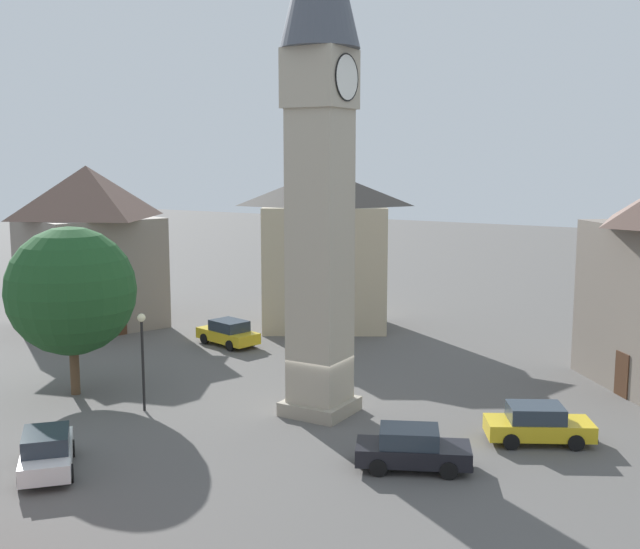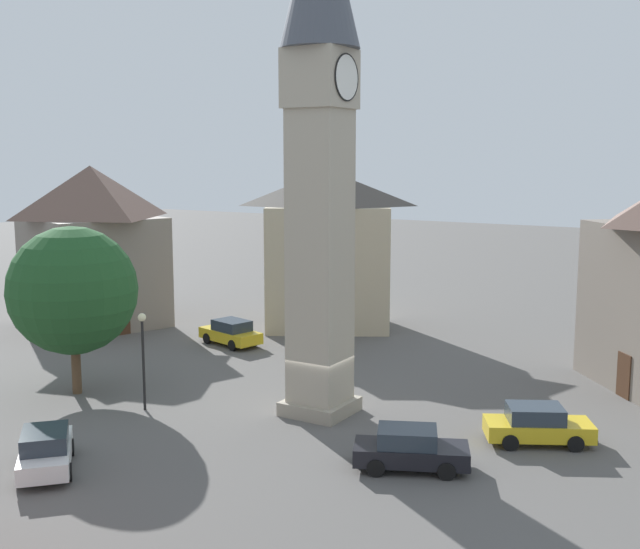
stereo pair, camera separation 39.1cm
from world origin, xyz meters
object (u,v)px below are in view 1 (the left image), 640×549
Objects in this scene: building_shop_left at (89,245)px; lamp_post at (142,345)px; tree at (71,291)px; car_blue_kerb at (538,424)px; car_red_corner at (47,451)px; car_white_side at (228,333)px; clock_tower at (320,104)px; pedestrian at (329,342)px; building_hall_far at (325,249)px; car_silver_kerb at (412,449)px.

lamp_post is at bearing -126.72° from building_shop_left.
building_shop_left is at bearing 43.94° from tree.
car_blue_kerb is 18.53m from car_red_corner.
car_white_side is at bearing 18.01° from car_red_corner.
car_red_corner is 19.50m from car_white_side.
lamp_post reaches higher than car_blue_kerb.
clock_tower is 5.13× the size of car_white_side.
pedestrian reaches higher than car_red_corner.
building_shop_left is (-0.29, 18.15, 4.40)m from pedestrian.
pedestrian reaches higher than car_white_side.
clock_tower is at bearing -25.55° from car_red_corner.
pedestrian is (18.72, -0.84, 0.25)m from car_red_corner.
clock_tower is at bearing -150.41° from building_hall_far.
lamp_post reaches higher than car_silver_kerb.
building_shop_left is at bearing 117.86° from building_hall_far.
building_hall_far reaches higher than tree.
car_silver_kerb is 24.28m from building_hall_far.
tree is at bearing -136.06° from building_shop_left.
clock_tower reaches higher than lamp_post.
car_silver_kerb is 13.10m from lamp_post.
car_red_corner is 0.95× the size of lamp_post.
building_hall_far is at bearing -62.14° from building_shop_left.
clock_tower is at bearing -125.69° from car_white_side.
car_blue_kerb is 1.00× the size of car_white_side.
clock_tower is 14.41m from car_silver_kerb.
building_hall_far is (6.99, 4.37, 4.24)m from pedestrian.
building_hall_far is (25.72, 3.53, 4.49)m from car_red_corner.
clock_tower is 14.55m from tree.
building_shop_left is at bearing 90.58° from car_white_side.
tree is at bearing 41.96° from car_red_corner.
car_silver_kerb is at bearing -142.15° from building_hall_far.
car_red_corner is at bearing -138.04° from tree.
clock_tower is 2.84× the size of tree.
tree reaches higher than car_red_corner.
clock_tower is 24.98m from building_shop_left.
lamp_post is (-18.84, -1.72, -2.26)m from building_hall_far.
tree is (-11.68, 7.17, 3.96)m from pedestrian.
pedestrian is 12.30m from lamp_post.
car_white_side is at bearing 55.74° from car_silver_kerb.
car_red_corner is 25.71m from building_shop_left.
building_hall_far reaches higher than car_white_side.
pedestrian is at bearing -2.57° from car_red_corner.
building_shop_left reaches higher than car_silver_kerb.
car_red_corner is at bearing -161.99° from car_white_side.
building_shop_left is 19.49m from lamp_post.
clock_tower is 19.17m from building_hall_far.
pedestrian is at bearing -147.98° from building_hall_far.
building_shop_left is (7.85, 22.37, -7.89)m from clock_tower.
building_hall_far is at bearing 32.02° from pedestrian.
car_white_side is at bearing 160.79° from building_hall_far.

